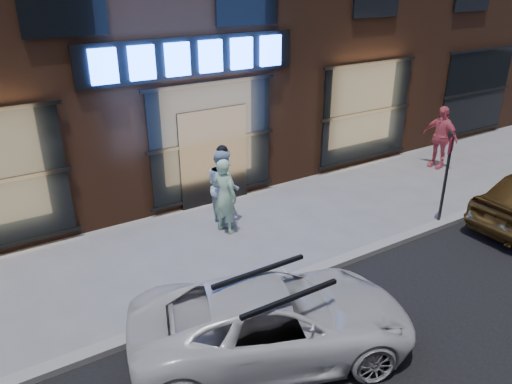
# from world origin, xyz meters

# --- Properties ---
(ground) EXTENTS (90.00, 90.00, 0.00)m
(ground) POSITION_xyz_m (0.00, 0.00, 0.00)
(ground) COLOR slate
(ground) RESTS_ON ground
(curb) EXTENTS (60.00, 0.25, 0.12)m
(curb) POSITION_xyz_m (0.00, 0.00, 0.06)
(curb) COLOR gray
(curb) RESTS_ON ground
(man_bowtie) EXTENTS (0.60, 0.73, 1.72)m
(man_bowtie) POSITION_xyz_m (-0.52, 2.43, 0.86)
(man_bowtie) COLOR #C2FFCE
(man_bowtie) RESTS_ON ground
(man_cap) EXTENTS (0.73, 0.91, 1.78)m
(man_cap) POSITION_xyz_m (-0.31, 2.88, 0.89)
(man_cap) COLOR white
(man_cap) RESTS_ON ground
(passerby) EXTENTS (0.61, 1.13, 1.83)m
(passerby) POSITION_xyz_m (6.74, 2.63, 0.92)
(passerby) COLOR #E75F71
(passerby) RESTS_ON ground
(white_suv) EXTENTS (4.66, 3.26, 1.18)m
(white_suv) POSITION_xyz_m (-1.77, -1.36, 0.59)
(white_suv) COLOR silver
(white_suv) RESTS_ON ground
(sign_post) EXTENTS (0.32, 0.16, 2.11)m
(sign_post) POSITION_xyz_m (3.78, 0.10, 1.28)
(sign_post) COLOR #262628
(sign_post) RESTS_ON ground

